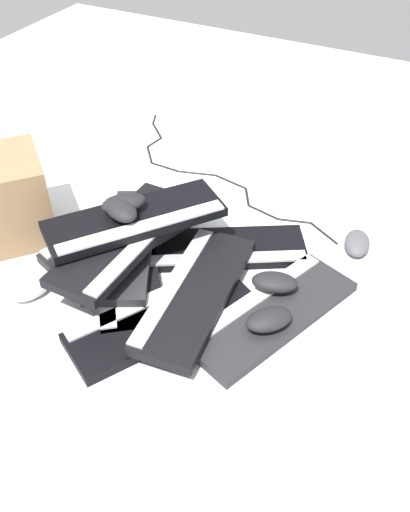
{
  "coord_description": "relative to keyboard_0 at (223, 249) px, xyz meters",
  "views": [
    {
      "loc": [
        -0.97,
        -0.48,
        0.98
      ],
      "look_at": [
        -0.03,
        -0.01,
        0.07
      ],
      "focal_mm": 40.0,
      "sensor_mm": 36.0,
      "label": 1
    }
  ],
  "objects": [
    {
      "name": "keyboard_4",
      "position": [
        -0.13,
        0.23,
        0.03
      ],
      "size": [
        0.46,
        0.33,
        0.03
      ],
      "color": "#232326",
      "rests_on": "keyboard_1"
    },
    {
      "name": "mouse_1",
      "position": [
        -0.21,
        -0.21,
        0.04
      ],
      "size": [
        0.13,
        0.12,
        0.04
      ],
      "primitive_type": "ellipsoid",
      "rotation": [
        0.0,
        0.0,
        2.43
      ],
      "color": "black",
      "rests_on": "keyboard_3"
    },
    {
      "name": "ground_plane",
      "position": [
        -0.08,
        0.01,
        -0.01
      ],
      "size": [
        3.2,
        3.2,
        0.0
      ],
      "primitive_type": "plane",
      "color": "silver"
    },
    {
      "name": "keyboard_3",
      "position": [
        -0.16,
        -0.2,
        0.0
      ],
      "size": [
        0.46,
        0.3,
        0.03
      ],
      "color": "#232326",
      "rests_on": "ground"
    },
    {
      "name": "keyboard_1",
      "position": [
        -0.18,
        0.18,
        0.0
      ],
      "size": [
        0.44,
        0.39,
        0.03
      ],
      "color": "black",
      "rests_on": "ground"
    },
    {
      "name": "mouse_2",
      "position": [
        -0.09,
        -0.18,
        0.04
      ],
      "size": [
        0.1,
        0.13,
        0.04
      ],
      "primitive_type": "ellipsoid",
      "rotation": [
        0.0,
        0.0,
        1.89
      ],
      "color": "black",
      "rests_on": "keyboard_3"
    },
    {
      "name": "keyboard_0",
      "position": [
        0.0,
        0.0,
        0.0
      ],
      "size": [
        0.35,
        0.46,
        0.03
      ],
      "color": "black",
      "rests_on": "ground"
    },
    {
      "name": "mouse_3",
      "position": [
        0.18,
        -0.31,
        0.01
      ],
      "size": [
        0.12,
        0.09,
        0.04
      ],
      "primitive_type": "ellipsoid",
      "rotation": [
        0.0,
        0.0,
        3.36
      ],
      "color": "#4C4C51",
      "rests_on": "ground"
    },
    {
      "name": "mouse_0",
      "position": [
        -0.35,
        0.35,
        0.01
      ],
      "size": [
        0.12,
        0.1,
        0.04
      ],
      "primitive_type": "ellipsoid",
      "rotation": [
        0.0,
        0.0,
        2.83
      ],
      "color": "silver",
      "rests_on": "ground"
    },
    {
      "name": "keyboard_2",
      "position": [
        -0.29,
        0.02,
        0.0
      ],
      "size": [
        0.46,
        0.35,
        0.03
      ],
      "color": "black",
      "rests_on": "ground"
    },
    {
      "name": "mouse_4",
      "position": [
        -0.12,
        0.21,
        0.16
      ],
      "size": [
        0.13,
        0.12,
        0.04
      ],
      "primitive_type": "ellipsoid",
      "rotation": [
        0.0,
        0.0,
        2.44
      ],
      "color": "black",
      "rests_on": "keyboard_8"
    },
    {
      "name": "cable_0",
      "position": [
        0.32,
        0.2,
        -0.01
      ],
      "size": [
        0.43,
        0.82,
        0.01
      ],
      "color": "black",
      "rests_on": "ground"
    },
    {
      "name": "keyboard_6",
      "position": [
        -0.17,
        0.19,
        0.09
      ],
      "size": [
        0.44,
        0.16,
        0.03
      ],
      "color": "black",
      "rests_on": "keyboard_5"
    },
    {
      "name": "mouse_5",
      "position": [
        -0.15,
        0.21,
        0.16
      ],
      "size": [
        0.11,
        0.13,
        0.04
      ],
      "primitive_type": "ellipsoid",
      "rotation": [
        0.0,
        0.0,
        4.24
      ],
      "color": "black",
      "rests_on": "keyboard_8"
    },
    {
      "name": "keyboard_5",
      "position": [
        -0.12,
        0.21,
        0.06
      ],
      "size": [
        0.46,
        0.29,
        0.03
      ],
      "color": "black",
      "rests_on": "keyboard_4"
    },
    {
      "name": "keyboard_8",
      "position": [
        -0.12,
        0.18,
        0.12
      ],
      "size": [
        0.44,
        0.39,
        0.03
      ],
      "color": "black",
      "rests_on": "keyboard_6"
    },
    {
      "name": "keyboard_7",
      "position": [
        -0.2,
        -0.03,
        0.03
      ],
      "size": [
        0.45,
        0.19,
        0.03
      ],
      "color": "black",
      "rests_on": "keyboard_2"
    }
  ]
}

